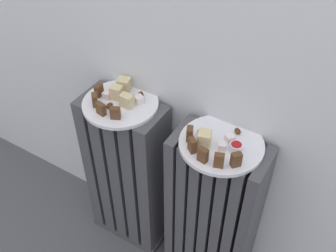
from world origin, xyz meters
The scene contains 29 objects.
radiator_left centered at (-0.18, 0.28, 0.34)m, with size 0.31×0.16×0.68m.
radiator_right centered at (0.18, 0.28, 0.34)m, with size 0.31×0.16×0.68m.
plate_left centered at (-0.18, 0.28, 0.69)m, with size 0.25×0.25×0.01m, color white.
plate_right centered at (0.18, 0.28, 0.69)m, with size 0.25×0.25×0.01m, color white.
dark_cake_slice_left_0 centered at (-0.26, 0.27, 0.71)m, with size 0.03×0.02×0.04m, color #56351E.
dark_cake_slice_left_1 centered at (-0.24, 0.23, 0.71)m, with size 0.03×0.02×0.04m, color #56351E.
dark_cake_slice_left_2 centered at (-0.19, 0.20, 0.71)m, with size 0.03×0.02×0.04m, color #56351E.
dark_cake_slice_left_3 centered at (-0.14, 0.21, 0.71)m, with size 0.03×0.02×0.04m, color #56351E.
marble_cake_slice_left_0 centered at (-0.20, 0.29, 0.71)m, with size 0.04×0.03×0.05m, color beige.
marble_cake_slice_left_1 centered at (-0.15, 0.28, 0.71)m, with size 0.04×0.03×0.04m, color beige.
marble_cake_slice_left_2 centered at (-0.20, 0.34, 0.71)m, with size 0.04×0.04×0.04m, color beige.
turkish_delight_left_0 centered at (-0.22, 0.31, 0.70)m, with size 0.02×0.02×0.02m, color white.
turkish_delight_left_1 centered at (-0.23, 0.28, 0.70)m, with size 0.02×0.02×0.02m, color white.
turkish_delight_left_2 centered at (-0.13, 0.31, 0.70)m, with size 0.02×0.02×0.02m, color white.
medjool_date_left_0 centered at (-0.19, 0.24, 0.70)m, with size 0.03×0.02×0.02m, color #4C2814.
medjool_date_left_1 centered at (-0.15, 0.32, 0.70)m, with size 0.03×0.01×0.02m, color #4C2814.
medjool_date_left_2 centered at (-0.14, 0.34, 0.70)m, with size 0.03×0.02×0.01m, color #4C2814.
dark_cake_slice_right_0 centered at (0.09, 0.24, 0.71)m, with size 0.03×0.02×0.04m, color #56351E.
dark_cake_slice_right_1 centered at (0.12, 0.21, 0.71)m, with size 0.03×0.02×0.04m, color #56351E.
dark_cake_slice_right_2 centered at (0.16, 0.19, 0.71)m, with size 0.03×0.02×0.04m, color #56351E.
dark_cake_slice_right_3 centered at (0.21, 0.19, 0.71)m, with size 0.03×0.02×0.04m, color #56351E.
dark_cake_slice_right_4 centered at (0.25, 0.22, 0.71)m, with size 0.03×0.02×0.04m, color #56351E.
marble_cake_slice_right_0 centered at (0.14, 0.24, 0.72)m, with size 0.04×0.04×0.05m, color beige.
turkish_delight_right_0 centered at (0.20, 0.30, 0.70)m, with size 0.02×0.02×0.02m, color white.
turkish_delight_right_1 centered at (0.19, 0.26, 0.70)m, with size 0.02×0.02×0.02m, color white.
medjool_date_right_0 centered at (0.20, 0.34, 0.70)m, with size 0.02×0.02×0.02m, color #4C2814.
medjool_date_right_1 centered at (0.11, 0.28, 0.70)m, with size 0.03×0.02×0.02m, color #4C2814.
jam_bowl_right centered at (0.23, 0.27, 0.71)m, with size 0.04×0.04×0.03m.
fork centered at (-0.17, 0.26, 0.69)m, with size 0.02×0.10×0.00m.
Camera 1 is at (0.46, -0.49, 1.48)m, focal length 42.22 mm.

